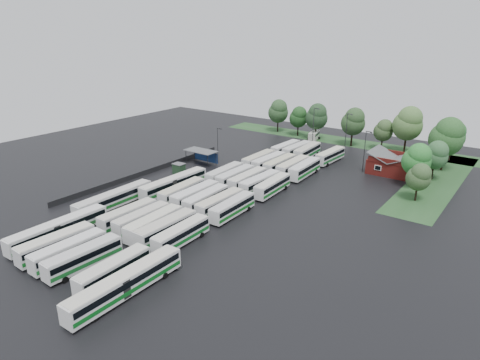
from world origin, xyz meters
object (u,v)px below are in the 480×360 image
Objects in this scene: artic_bus_west_a at (58,229)px; artic_bus_east at (126,283)px; minibus at (314,136)px; brick_building at (392,166)px.

artic_bus_west_a is 0.98× the size of artic_bus_east.
minibus is at bearing 86.98° from artic_bus_west_a.
artic_bus_east is 89.25m from minibus.
artic_bus_west_a is at bearing -116.67° from brick_building.
brick_building is 34.52m from minibus.
artic_bus_east is (-11.75, -69.51, -0.06)m from brick_building.
brick_building is at bearing 62.70° from artic_bus_west_a.
artic_bus_east is (21.23, -3.85, 0.04)m from artic_bus_west_a.
brick_building is 0.59× the size of artic_bus_west_a.
brick_building is 1.62× the size of minibus.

